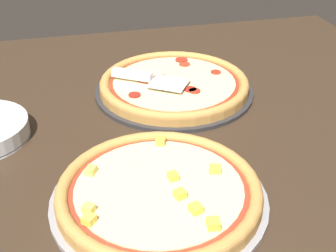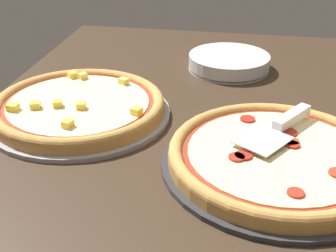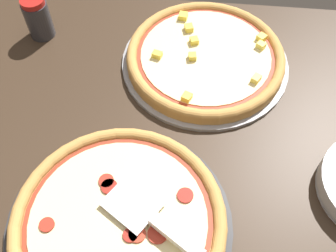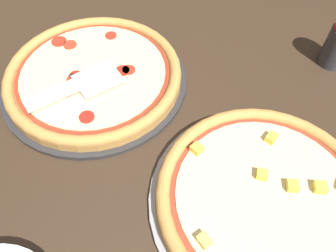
{
  "view_description": "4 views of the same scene",
  "coord_description": "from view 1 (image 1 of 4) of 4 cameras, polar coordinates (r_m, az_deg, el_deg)",
  "views": [
    {
      "loc": [
        22.21,
        102.08,
        58.01
      ],
      "look_at": [
        0.68,
        13.77,
        3.0
      ],
      "focal_mm": 50.0,
      "sensor_mm": 36.0,
      "label": 1
    },
    {
      "loc": [
        -81.69,
        -1.17,
        47.59
      ],
      "look_at": [
        0.68,
        13.77,
        3.0
      ],
      "focal_mm": 50.0,
      "sensor_mm": 36.0,
      "label": 2
    },
    {
      "loc": [
        5.43,
        -32.93,
        72.24
      ],
      "look_at": [
        0.68,
        13.77,
        3.0
      ],
      "focal_mm": 42.0,
      "sensor_mm": 36.0,
      "label": 3
    },
    {
      "loc": [
        36.25,
        29.28,
        55.72
      ],
      "look_at": [
        0.68,
        13.77,
        3.0
      ],
      "focal_mm": 35.0,
      "sensor_mm": 36.0,
      "label": 4
    }
  ],
  "objects": [
    {
      "name": "pizza_front",
      "position": [
        1.26,
        0.76,
        5.17
      ],
      "size": [
        40.09,
        40.09,
        3.24
      ],
      "color": "#C68E47",
      "rests_on": "pizza_pan_front"
    },
    {
      "name": "pizza_back",
      "position": [
        0.88,
        -1.1,
        -7.89
      ],
      "size": [
        38.53,
        38.53,
        3.8
      ],
      "color": "#C68E47",
      "rests_on": "pizza_pan_back"
    },
    {
      "name": "ground_plane",
      "position": [
        1.2,
        -1.24,
        1.38
      ],
      "size": [
        155.17,
        118.58,
        3.6
      ],
      "primitive_type": "cube",
      "color": "#38281C"
    },
    {
      "name": "pizza_pan_front",
      "position": [
        1.27,
        0.75,
        4.32
      ],
      "size": [
        42.65,
        42.65,
        1.0
      ],
      "primitive_type": "cylinder",
      "color": "#2D2D30",
      "rests_on": "ground_plane"
    },
    {
      "name": "serving_spatula",
      "position": [
        1.25,
        -3.21,
        5.99
      ],
      "size": [
        20.17,
        15.72,
        2.0
      ],
      "color": "silver",
      "rests_on": "pizza_front"
    },
    {
      "name": "pizza_pan_back",
      "position": [
        0.89,
        -1.08,
        -8.93
      ],
      "size": [
        40.99,
        40.99,
        1.0
      ],
      "primitive_type": "cylinder",
      "color": "#939399",
      "rests_on": "ground_plane"
    }
  ]
}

